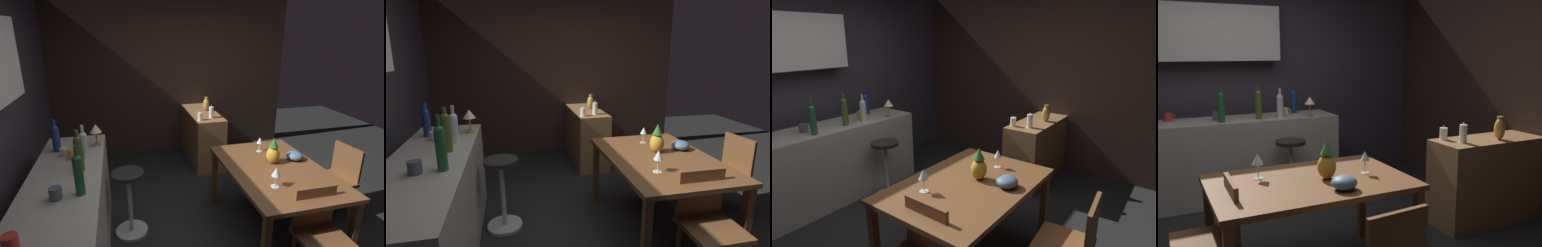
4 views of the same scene
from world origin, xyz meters
TOP-DOWN VIEW (x-y plane):
  - wall_kitchen_back at (-0.06, 2.08)m, footprint 5.20×0.33m
  - wall_side_right at (2.55, 0.30)m, footprint 0.10×4.40m
  - dining_table at (0.05, -0.47)m, footprint 1.39×0.95m
  - kitchen_counter at (-0.01, 1.50)m, footprint 2.10×0.60m
  - sideboard_cabinet at (1.94, -0.25)m, footprint 1.10×0.44m
  - chair_near_window at (-0.63, -0.52)m, footprint 0.41×0.41m
  - bar_stool at (0.38, 0.98)m, footprint 0.34×0.34m
  - wine_glass_left at (0.47, -0.50)m, footprint 0.07×0.07m
  - wine_glass_right at (-0.27, -0.28)m, footprint 0.08×0.08m
  - pineapple_centerpiece at (0.17, -0.49)m, footprint 0.14×0.14m
  - fruit_bowl at (0.18, -0.76)m, footprint 0.18×0.18m
  - wine_bottle_green at (-0.25, 1.33)m, footprint 0.07×0.07m
  - wine_bottle_clear at (0.39, 1.36)m, footprint 0.07×0.07m
  - wine_bottle_olive at (0.15, 1.37)m, footprint 0.07×0.07m
  - wine_bottle_cobalt at (0.65, 1.65)m, footprint 0.07×0.07m
  - cup_mustard at (0.43, 1.47)m, footprint 0.12×0.09m
  - cup_cream at (0.51, 1.56)m, footprint 0.11×0.07m
  - cup_slate at (-0.28, 1.50)m, footprint 0.12×0.09m
  - cup_red at (-0.76, 1.65)m, footprint 0.12×0.09m
  - counter_lamp at (0.71, 1.27)m, footprint 0.12×0.12m
  - pillar_candle_tall at (1.60, -0.29)m, footprint 0.07×0.07m
  - pillar_candle_short at (1.54, -0.10)m, footprint 0.07×0.07m
  - vase_brass at (2.00, -0.33)m, footprint 0.10×0.10m

SIDE VIEW (x-z plane):
  - bar_stool at x=0.38m, z-range 0.02..0.73m
  - sideboard_cabinet at x=1.94m, z-range 0.00..0.82m
  - kitchen_counter at x=-0.01m, z-range 0.00..0.90m
  - chair_near_window at x=-0.63m, z-range 0.06..0.89m
  - dining_table at x=0.05m, z-range 0.29..1.03m
  - fruit_bowl at x=0.18m, z-range 0.74..0.83m
  - pineapple_centerpiece at x=0.17m, z-range 0.72..1.00m
  - wine_glass_left at x=0.47m, z-range 0.78..0.95m
  - pillar_candle_short at x=1.54m, z-range 0.81..0.94m
  - wine_glass_right at x=-0.27m, z-range 0.79..0.97m
  - pillar_candle_tall at x=1.60m, z-range 0.81..1.00m
  - vase_brass at x=2.00m, z-range 0.81..1.03m
  - cup_cream at x=0.51m, z-range 0.90..0.98m
  - cup_red at x=-0.76m, z-range 0.90..0.99m
  - cup_slate at x=-0.28m, z-range 0.90..0.99m
  - cup_mustard at x=0.43m, z-range 0.90..1.00m
  - wine_bottle_clear at x=0.39m, z-range 0.88..1.22m
  - wine_bottle_cobalt at x=0.65m, z-range 0.89..1.22m
  - counter_lamp at x=0.71m, z-range 0.95..1.19m
  - wine_bottle_green at x=-0.25m, z-range 0.88..1.27m
  - wine_bottle_olive at x=0.15m, z-range 0.89..1.26m
  - wall_side_right at x=2.55m, z-range 0.00..2.60m
  - wall_kitchen_back at x=-0.06m, z-range 0.11..2.71m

